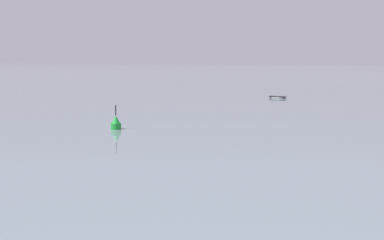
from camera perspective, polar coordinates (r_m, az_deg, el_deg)
The scene contains 2 objects.
rowboat_moored_4 at distance 80.67m, azimuth 9.27°, elevation 2.43°, with size 3.00×1.62×0.45m.
channel_buoy at distance 46.33m, azimuth -8.26°, elevation -0.43°, with size 0.90×0.90×2.30m.
Camera 1 is at (22.24, 2.03, 6.35)m, focal length 49.09 mm.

